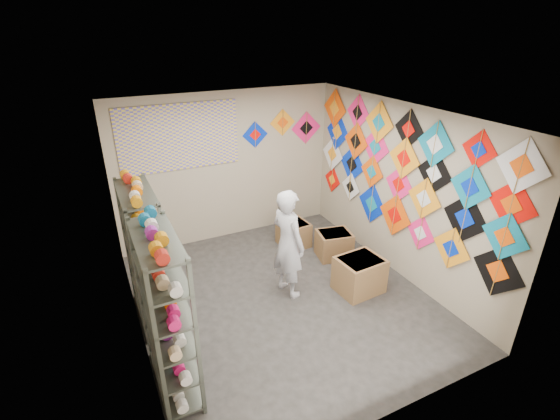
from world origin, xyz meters
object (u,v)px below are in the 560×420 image
carton_b (334,244)px  carton_c (294,234)px  shelf_rack_front (167,316)px  carton_a (359,275)px  shopkeeper (288,244)px  shelf_rack_back (146,257)px

carton_b → carton_c: bearing=135.4°
shelf_rack_front → carton_a: shelf_rack_front is taller
carton_a → carton_c: carton_a is taller
carton_a → carton_c: 1.68m
shelf_rack_front → carton_c: 3.53m
carton_b → carton_c: size_ratio=1.08×
shelf_rack_front → carton_b: 3.54m
shelf_rack_front → carton_c: bearing=39.4°
shelf_rack_front → shopkeeper: bearing=26.8°
shopkeeper → carton_a: 1.22m
carton_b → shelf_rack_back: bearing=-164.2°
shelf_rack_back → carton_b: shelf_rack_back is taller
carton_b → shelf_rack_front: bearing=-142.3°
shelf_rack_front → carton_a: 3.03m
shelf_rack_back → carton_b: bearing=4.3°
carton_c → carton_a: bearing=-85.7°
shelf_rack_back → carton_c: size_ratio=3.64×
shelf_rack_back → shopkeeper: size_ratio=1.14×
shelf_rack_back → carton_b: size_ratio=3.38×
shopkeeper → carton_a: bearing=-127.9°
shopkeeper → carton_b: size_ratio=2.96×
carton_c → shopkeeper: bearing=-125.3°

